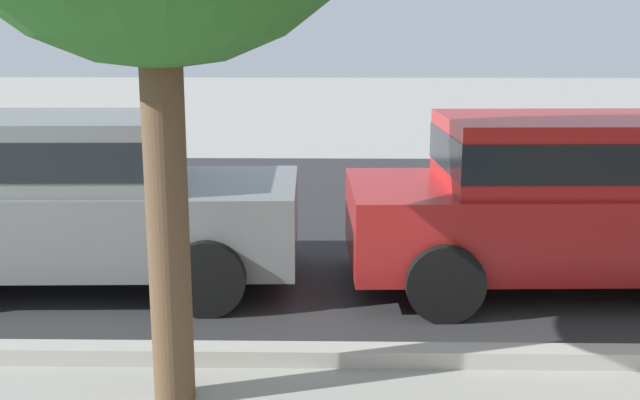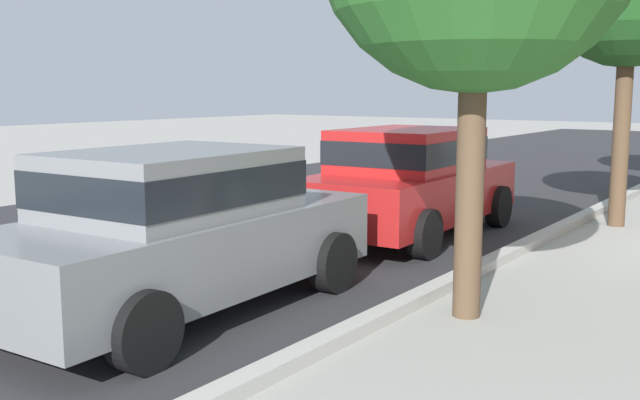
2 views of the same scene
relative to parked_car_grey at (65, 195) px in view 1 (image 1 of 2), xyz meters
name	(u,v)px [view 1 (image 1 of 2)]	position (x,y,z in m)	size (l,w,h in m)	color
street_surface	(600,214)	(5.88, 2.86, -0.84)	(60.00, 9.00, 0.01)	#2D2D30
parked_car_grey	(65,195)	(0.00, 0.00, 0.00)	(4.15, 2.03, 1.56)	slate
parked_car_red	(571,197)	(4.59, 0.00, 0.00)	(4.15, 2.03, 1.56)	#B21E1E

